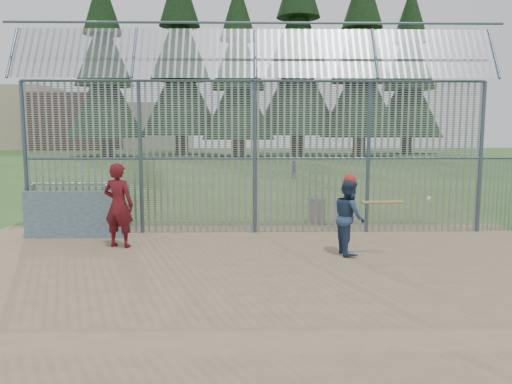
{
  "coord_description": "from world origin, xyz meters",
  "views": [
    {
      "loc": [
        -0.22,
        -9.61,
        2.81
      ],
      "look_at": [
        0.0,
        2.0,
        1.3
      ],
      "focal_mm": 35.0,
      "sensor_mm": 36.0,
      "label": 1
    }
  ],
  "objects_px": {
    "onlooker": "(119,205)",
    "trash_can": "(316,210)",
    "batter": "(349,217)",
    "dugout_wall": "(74,215)",
    "bleacher": "(69,193)"
  },
  "relations": [
    {
      "from": "onlooker",
      "to": "trash_can",
      "type": "distance_m",
      "value": 5.92
    },
    {
      "from": "onlooker",
      "to": "batter",
      "type": "bearing_deg",
      "value": -173.45
    },
    {
      "from": "dugout_wall",
      "to": "onlooker",
      "type": "height_order",
      "value": "onlooker"
    },
    {
      "from": "trash_can",
      "to": "bleacher",
      "type": "bearing_deg",
      "value": 155.98
    },
    {
      "from": "batter",
      "to": "trash_can",
      "type": "distance_m",
      "value": 3.81
    },
    {
      "from": "onlooker",
      "to": "bleacher",
      "type": "distance_m",
      "value": 7.77
    },
    {
      "from": "onlooker",
      "to": "bleacher",
      "type": "bearing_deg",
      "value": -47.5
    },
    {
      "from": "batter",
      "to": "trash_can",
      "type": "bearing_deg",
      "value": -3.65
    },
    {
      "from": "trash_can",
      "to": "batter",
      "type": "bearing_deg",
      "value": -87.2
    },
    {
      "from": "dugout_wall",
      "to": "trash_can",
      "type": "height_order",
      "value": "dugout_wall"
    },
    {
      "from": "trash_can",
      "to": "bleacher",
      "type": "relative_size",
      "value": 0.27
    },
    {
      "from": "bleacher",
      "to": "batter",
      "type": "bearing_deg",
      "value": -40.81
    },
    {
      "from": "onlooker",
      "to": "trash_can",
      "type": "bearing_deg",
      "value": -134.38
    },
    {
      "from": "trash_can",
      "to": "bleacher",
      "type": "height_order",
      "value": "trash_can"
    },
    {
      "from": "batter",
      "to": "bleacher",
      "type": "distance_m",
      "value": 11.68
    }
  ]
}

